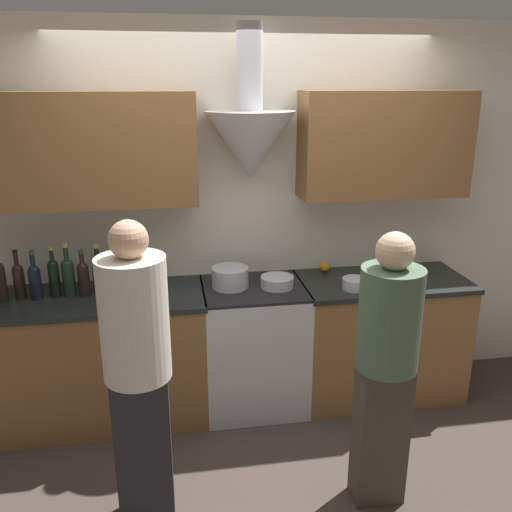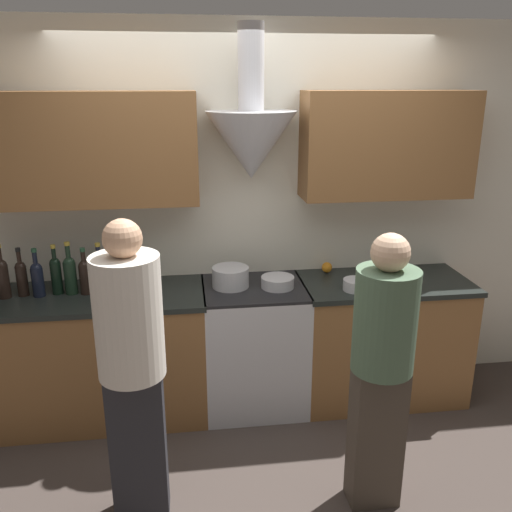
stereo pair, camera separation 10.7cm
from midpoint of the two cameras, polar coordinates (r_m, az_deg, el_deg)
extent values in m
plane|color=#423833|center=(3.77, 1.37, -17.89)|extent=(12.00, 12.00, 0.00)
cube|color=silver|center=(3.83, -0.04, 4.27)|extent=(8.40, 0.06, 2.60)
cone|color=silver|center=(3.56, 0.37, 11.58)|extent=(0.59, 0.59, 0.43)
cylinder|color=silver|center=(3.54, 0.38, 19.27)|extent=(0.16, 0.16, 0.52)
cube|color=brown|center=(3.58, -16.94, 10.67)|extent=(1.42, 0.32, 0.70)
cube|color=brown|center=(3.81, 14.46, 11.26)|extent=(1.15, 0.32, 0.70)
cube|color=brown|center=(3.85, -15.41, -10.32)|extent=(1.42, 0.60, 0.85)
cube|color=black|center=(3.66, -15.98, -4.18)|extent=(1.44, 0.62, 0.03)
cube|color=brown|center=(4.06, 13.72, -8.63)|extent=(1.15, 0.60, 0.85)
cube|color=black|center=(3.88, 14.20, -2.76)|extent=(1.17, 0.62, 0.03)
cube|color=silver|center=(3.83, 0.61, -9.60)|extent=(0.69, 0.60, 0.87)
cube|color=black|center=(3.60, 1.29, -12.23)|extent=(0.48, 0.01, 0.39)
cube|color=black|center=(3.65, 0.64, -3.41)|extent=(0.69, 0.60, 0.02)
cube|color=silver|center=(3.92, 0.07, -2.80)|extent=(0.69, 0.06, 0.10)
cylinder|color=black|center=(3.76, -24.32, -2.48)|extent=(0.08, 0.08, 0.22)
sphere|color=black|center=(3.73, -24.53, -0.91)|extent=(0.07, 0.07, 0.07)
cylinder|color=black|center=(3.76, -22.65, -2.46)|extent=(0.07, 0.07, 0.20)
sphere|color=black|center=(3.73, -22.83, -1.05)|extent=(0.07, 0.07, 0.07)
cylinder|color=black|center=(3.71, -22.94, -0.18)|extent=(0.03, 0.03, 0.09)
cylinder|color=black|center=(3.69, -23.04, 0.62)|extent=(0.03, 0.03, 0.02)
cylinder|color=black|center=(3.71, -21.20, -2.61)|extent=(0.08, 0.08, 0.19)
sphere|color=black|center=(3.68, -21.36, -1.25)|extent=(0.07, 0.07, 0.07)
cylinder|color=black|center=(3.66, -21.48, -0.30)|extent=(0.03, 0.03, 0.09)
cylinder|color=#234C33|center=(3.65, -21.58, 0.56)|extent=(0.03, 0.03, 0.02)
cylinder|color=black|center=(3.71, -19.47, -2.23)|extent=(0.07, 0.07, 0.21)
sphere|color=black|center=(3.68, -19.64, -0.70)|extent=(0.07, 0.07, 0.07)
cylinder|color=black|center=(3.66, -19.74, 0.15)|extent=(0.03, 0.03, 0.08)
cylinder|color=gold|center=(3.64, -19.82, 0.94)|extent=(0.03, 0.03, 0.02)
cylinder|color=black|center=(3.68, -18.14, -2.25)|extent=(0.08, 0.08, 0.21)
sphere|color=black|center=(3.65, -18.30, -0.71)|extent=(0.08, 0.08, 0.08)
cylinder|color=black|center=(3.63, -18.40, 0.31)|extent=(0.03, 0.03, 0.10)
cylinder|color=gold|center=(3.61, -18.49, 1.23)|extent=(0.03, 0.03, 0.02)
cylinder|color=black|center=(3.66, -16.71, -2.41)|extent=(0.07, 0.07, 0.19)
sphere|color=black|center=(3.62, -16.85, -1.01)|extent=(0.07, 0.07, 0.07)
cylinder|color=black|center=(3.61, -16.93, -0.15)|extent=(0.03, 0.03, 0.08)
cylinder|color=#234C33|center=(3.59, -17.00, 0.63)|extent=(0.03, 0.03, 0.02)
cylinder|color=black|center=(3.66, -15.25, -2.20)|extent=(0.08, 0.08, 0.20)
sphere|color=black|center=(3.63, -15.38, -0.74)|extent=(0.07, 0.07, 0.07)
cylinder|color=black|center=(3.61, -15.46, 0.25)|extent=(0.03, 0.03, 0.10)
cylinder|color=gold|center=(3.59, -15.54, 1.15)|extent=(0.03, 0.03, 0.02)
cylinder|color=black|center=(3.64, -13.79, -2.19)|extent=(0.08, 0.08, 0.20)
sphere|color=black|center=(3.61, -13.91, -0.74)|extent=(0.07, 0.07, 0.07)
cylinder|color=black|center=(3.59, -13.98, 0.19)|extent=(0.03, 0.03, 0.09)
cylinder|color=black|center=(3.58, -14.05, 1.02)|extent=(0.03, 0.03, 0.02)
cylinder|color=black|center=(3.62, -12.29, -2.09)|extent=(0.07, 0.07, 0.21)
sphere|color=black|center=(3.58, -12.40, -0.51)|extent=(0.07, 0.07, 0.07)
cylinder|color=black|center=(3.57, -12.47, 0.41)|extent=(0.03, 0.03, 0.09)
cylinder|color=maroon|center=(3.55, -12.53, 1.27)|extent=(0.03, 0.03, 0.02)
cylinder|color=silver|center=(3.63, -1.85, -2.23)|extent=(0.25, 0.25, 0.14)
cylinder|color=silver|center=(3.63, 3.14, -2.76)|extent=(0.22, 0.22, 0.07)
sphere|color=orange|center=(3.94, 8.25, -1.20)|extent=(0.08, 0.08, 0.08)
cylinder|color=silver|center=(3.65, 11.28, -2.99)|extent=(0.17, 0.17, 0.07)
cube|color=silver|center=(4.02, 15.30, -1.83)|extent=(0.18, 0.06, 0.01)
cube|color=black|center=(3.95, 13.55, -2.02)|extent=(0.11, 0.04, 0.01)
cube|color=#28282D|center=(3.00, -11.19, -19.02)|extent=(0.28, 0.18, 0.84)
cylinder|color=silver|center=(2.63, -12.14, -6.32)|extent=(0.33, 0.33, 0.61)
sphere|color=tan|center=(2.50, -12.71, 1.80)|extent=(0.18, 0.18, 0.18)
cube|color=#473D33|center=(3.11, 13.51, -17.99)|extent=(0.27, 0.17, 0.81)
cylinder|color=#4C664C|center=(2.78, 14.51, -6.65)|extent=(0.31, 0.31, 0.53)
sphere|color=#E0B28E|center=(2.65, 15.11, 0.34)|extent=(0.19, 0.19, 0.19)
camera|label=1|loc=(0.05, -89.11, 0.29)|focal=38.00mm
camera|label=2|loc=(0.05, 90.89, -0.29)|focal=38.00mm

